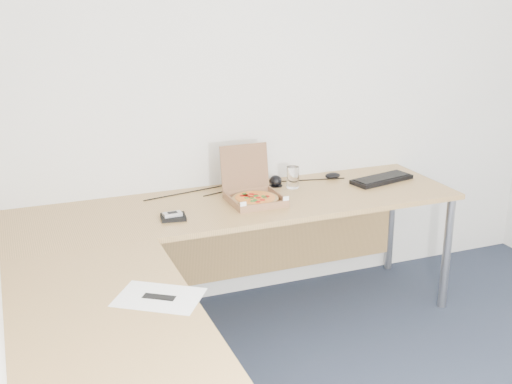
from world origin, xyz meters
name	(u,v)px	position (x,y,z in m)	size (l,w,h in m)	color
room_shell	(500,168)	(0.00, 0.00, 1.25)	(3.50, 3.50, 2.50)	silver
desk	(207,243)	(-0.82, 0.97, 0.70)	(2.50, 2.20, 0.73)	#B1854A
pizza_box	(254,196)	(-0.42, 1.38, 0.76)	(0.28, 0.33, 0.29)	brown
drinking_glass	(293,177)	(-0.12, 1.53, 0.79)	(0.07, 0.07, 0.13)	white
keyboard	(382,179)	(0.44, 1.45, 0.74)	(0.40, 0.14, 0.02)	black
mouse	(333,176)	(0.19, 1.61, 0.75)	(0.10, 0.07, 0.04)	black
wallet	(173,217)	(-0.91, 1.28, 0.74)	(0.13, 0.10, 0.02)	black
phone	(173,214)	(-0.91, 1.27, 0.76)	(0.09, 0.05, 0.02)	#B2B5BA
paper_sheet	(159,297)	(-1.18, 0.46, 0.73)	(0.32, 0.23, 0.00)	white
dome_speaker	(276,180)	(-0.20, 1.60, 0.77)	(0.08, 0.08, 0.07)	black
cable_bundle	(243,187)	(-0.39, 1.64, 0.73)	(0.60, 0.04, 0.01)	black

